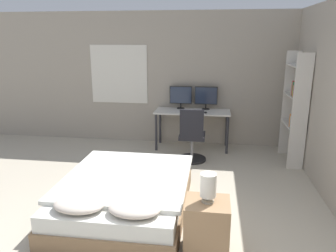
{
  "coord_description": "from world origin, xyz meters",
  "views": [
    {
      "loc": [
        0.43,
        -2.52,
        2.19
      ],
      "look_at": [
        -0.31,
        2.72,
        0.75
      ],
      "focal_mm": 35.0,
      "sensor_mm": 36.0,
      "label": 1
    }
  ],
  "objects_px": {
    "monitor_left": "(181,96)",
    "computer_mouse": "(205,112)",
    "office_chair": "(192,140)",
    "nightstand": "(207,227)",
    "desk": "(192,116)",
    "monitor_right": "(206,97)",
    "bookshelf": "(296,104)",
    "bed": "(125,195)",
    "bedside_lamp": "(208,186)",
    "keyboard": "(192,113)"
  },
  "relations": [
    {
      "from": "monitor_left",
      "to": "computer_mouse",
      "type": "relative_size",
      "value": 6.59
    },
    {
      "from": "computer_mouse",
      "to": "office_chair",
      "type": "distance_m",
      "value": 0.71
    },
    {
      "from": "nightstand",
      "to": "desk",
      "type": "height_order",
      "value": "desk"
    },
    {
      "from": "monitor_right",
      "to": "bookshelf",
      "type": "bearing_deg",
      "value": -25.73
    },
    {
      "from": "bed",
      "to": "bedside_lamp",
      "type": "distance_m",
      "value": 1.36
    },
    {
      "from": "computer_mouse",
      "to": "bookshelf",
      "type": "relative_size",
      "value": 0.04
    },
    {
      "from": "nightstand",
      "to": "monitor_left",
      "type": "bearing_deg",
      "value": 100.34
    },
    {
      "from": "keyboard",
      "to": "bed",
      "type": "bearing_deg",
      "value": -105.01
    },
    {
      "from": "desk",
      "to": "bookshelf",
      "type": "bearing_deg",
      "value": -17.19
    },
    {
      "from": "desk",
      "to": "keyboard",
      "type": "relative_size",
      "value": 4.35
    },
    {
      "from": "desk",
      "to": "monitor_left",
      "type": "relative_size",
      "value": 3.22
    },
    {
      "from": "keyboard",
      "to": "office_chair",
      "type": "height_order",
      "value": "office_chair"
    },
    {
      "from": "desk",
      "to": "keyboard",
      "type": "height_order",
      "value": "keyboard"
    },
    {
      "from": "nightstand",
      "to": "desk",
      "type": "xyz_separation_m",
      "value": [
        -0.39,
        3.35,
        0.38
      ]
    },
    {
      "from": "bed",
      "to": "office_chair",
      "type": "relative_size",
      "value": 2.01
    },
    {
      "from": "desk",
      "to": "office_chair",
      "type": "distance_m",
      "value": 0.79
    },
    {
      "from": "bookshelf",
      "to": "desk",
      "type": "bearing_deg",
      "value": 162.81
    },
    {
      "from": "monitor_right",
      "to": "office_chair",
      "type": "height_order",
      "value": "monitor_right"
    },
    {
      "from": "bed",
      "to": "nightstand",
      "type": "distance_m",
      "value": 1.26
    },
    {
      "from": "bedside_lamp",
      "to": "office_chair",
      "type": "bearing_deg",
      "value": 97.46
    },
    {
      "from": "office_chair",
      "to": "bookshelf",
      "type": "distance_m",
      "value": 1.91
    },
    {
      "from": "bookshelf",
      "to": "bedside_lamp",
      "type": "bearing_deg",
      "value": -117.21
    },
    {
      "from": "monitor_left",
      "to": "keyboard",
      "type": "xyz_separation_m",
      "value": [
        0.26,
        -0.38,
        -0.25
      ]
    },
    {
      "from": "desk",
      "to": "bookshelf",
      "type": "xyz_separation_m",
      "value": [
        1.82,
        -0.56,
        0.41
      ]
    },
    {
      "from": "monitor_right",
      "to": "computer_mouse",
      "type": "distance_m",
      "value": 0.45
    },
    {
      "from": "desk",
      "to": "office_chair",
      "type": "bearing_deg",
      "value": -86.23
    },
    {
      "from": "bedside_lamp",
      "to": "monitor_right",
      "type": "height_order",
      "value": "monitor_right"
    },
    {
      "from": "bed",
      "to": "keyboard",
      "type": "bearing_deg",
      "value": 74.99
    },
    {
      "from": "desk",
      "to": "nightstand",
      "type": "bearing_deg",
      "value": -83.36
    },
    {
      "from": "monitor_right",
      "to": "bookshelf",
      "type": "height_order",
      "value": "bookshelf"
    },
    {
      "from": "bed",
      "to": "nightstand",
      "type": "relative_size",
      "value": 3.41
    },
    {
      "from": "desk",
      "to": "keyboard",
      "type": "distance_m",
      "value": 0.22
    },
    {
      "from": "monitor_left",
      "to": "keyboard",
      "type": "distance_m",
      "value": 0.52
    },
    {
      "from": "monitor_right",
      "to": "bookshelf",
      "type": "relative_size",
      "value": 0.24
    },
    {
      "from": "nightstand",
      "to": "bed",
      "type": "bearing_deg",
      "value": 146.91
    },
    {
      "from": "desk",
      "to": "monitor_right",
      "type": "relative_size",
      "value": 3.22
    },
    {
      "from": "monitor_right",
      "to": "keyboard",
      "type": "height_order",
      "value": "monitor_right"
    },
    {
      "from": "nightstand",
      "to": "bedside_lamp",
      "type": "height_order",
      "value": "bedside_lamp"
    },
    {
      "from": "bookshelf",
      "to": "monitor_right",
      "type": "bearing_deg",
      "value": 154.27
    },
    {
      "from": "bed",
      "to": "nightstand",
      "type": "xyz_separation_m",
      "value": [
        1.05,
        -0.69,
        0.06
      ]
    },
    {
      "from": "monitor_left",
      "to": "computer_mouse",
      "type": "distance_m",
      "value": 0.68
    },
    {
      "from": "bookshelf",
      "to": "bed",
      "type": "bearing_deg",
      "value": -139.83
    },
    {
      "from": "monitor_right",
      "to": "bed",
      "type": "bearing_deg",
      "value": -107.86
    },
    {
      "from": "nightstand",
      "to": "monitor_left",
      "type": "height_order",
      "value": "monitor_left"
    },
    {
      "from": "nightstand",
      "to": "keyboard",
      "type": "relative_size",
      "value": 1.71
    },
    {
      "from": "bedside_lamp",
      "to": "computer_mouse",
      "type": "bearing_deg",
      "value": 92.34
    },
    {
      "from": "office_chair",
      "to": "bedside_lamp",
      "type": "bearing_deg",
      "value": -82.54
    },
    {
      "from": "keyboard",
      "to": "bookshelf",
      "type": "relative_size",
      "value": 0.17
    },
    {
      "from": "bedside_lamp",
      "to": "desk",
      "type": "bearing_deg",
      "value": 96.64
    },
    {
      "from": "bed",
      "to": "desk",
      "type": "distance_m",
      "value": 2.78
    }
  ]
}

